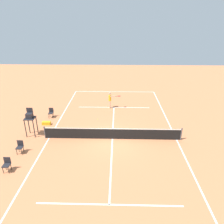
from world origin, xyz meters
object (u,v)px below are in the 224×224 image
Objects in this scene: courtside_chair_near at (7,164)px; equipment_bag at (46,123)px; tennis_ball at (98,119)px; umpire_chair at (30,118)px; courtside_chair_far at (20,146)px; player_serving at (110,99)px; courtside_chair_mid at (51,112)px.

equipment_bag is (-0.47, -6.52, -0.38)m from courtside_chair_near.
tennis_ball is 6.30m from umpire_chair.
courtside_chair_near is at bearing 90.62° from courtside_chair_far.
courtside_chair_far is (6.27, 8.65, -0.53)m from player_serving.
umpire_chair is (5.23, 3.14, 1.57)m from tennis_ball.
courtside_chair_far is (-0.09, 2.57, -1.07)m from umpire_chair.
equipment_bag is (-0.49, -4.49, -0.38)m from courtside_chair_far.
courtside_chair_mid is at bearing -93.29° from courtside_chair_near.
umpire_chair reaches higher than player_serving.
courtside_chair_far is 1.25× the size of equipment_bag.
courtside_chair_near is 8.15m from courtside_chair_mid.
courtside_chair_mid is 6.13m from courtside_chair_far.
courtside_chair_near is at bearing -37.31° from player_serving.
equipment_bag is (-0.00, 1.62, -0.38)m from courtside_chair_mid.
equipment_bag is at bearing -96.24° from courtside_chair_far.
player_serving is at bearing -136.25° from umpire_chair.
courtside_chair_near is at bearing 91.36° from umpire_chair.
courtside_chair_far is at bearing 47.98° from tennis_ball.
player_serving is at bearing -120.31° from courtside_chair_near.
equipment_bag is at bearing -94.11° from courtside_chair_near.
tennis_ball is 0.07× the size of courtside_chair_far.
tennis_ball is at bearing -27.87° from player_serving.
courtside_chair_mid is at bearing -94.58° from courtside_chair_far.
player_serving is 6.33m from courtside_chair_mid.
courtside_chair_near is 1.00× the size of courtside_chair_far.
umpire_chair reaches higher than tennis_ball.
player_serving reaches higher than courtside_chair_far.
tennis_ball is 0.03× the size of umpire_chair.
courtside_chair_near is 1.25× the size of equipment_bag.
courtside_chair_near reaches higher than equipment_bag.
courtside_chair_mid is (-0.47, -8.14, 0.00)m from courtside_chair_near.
player_serving is 12.39m from courtside_chair_near.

